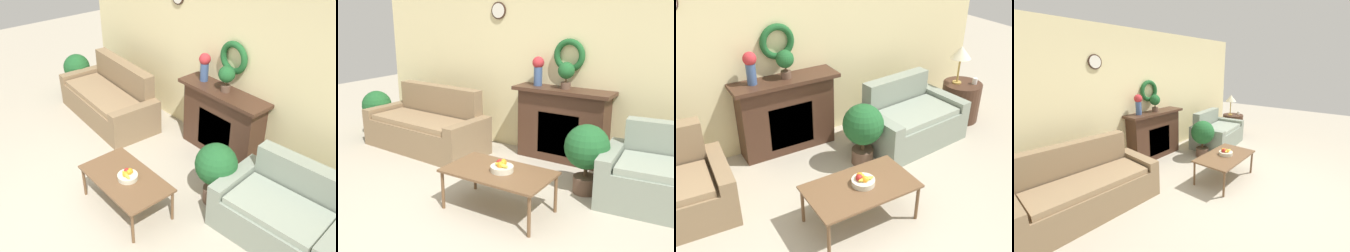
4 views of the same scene
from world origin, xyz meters
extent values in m
cube|color=beige|center=(0.00, 2.61, 1.35)|extent=(6.80, 0.06, 2.70)
torus|color=#1E5628|center=(0.06, 2.53, 1.47)|extent=(0.45, 0.08, 0.45)
cube|color=#42281C|center=(0.06, 2.41, 0.49)|extent=(1.27, 0.34, 0.99)
cube|color=black|center=(0.06, 2.25, 0.42)|extent=(0.61, 0.02, 0.59)
cube|color=orange|center=(0.06, 2.24, 0.34)|extent=(0.49, 0.01, 0.33)
cube|color=#42281C|center=(0.06, 2.37, 1.01)|extent=(1.41, 0.41, 0.05)
cube|color=#846B4C|center=(-1.03, 1.66, 0.29)|extent=(0.22, 0.87, 0.57)
cube|color=gray|center=(1.64, 1.61, 0.22)|extent=(1.14, 0.78, 0.43)
cube|color=gray|center=(1.60, 2.05, 0.43)|extent=(1.09, 0.30, 0.87)
cube|color=gray|center=(1.01, 1.65, 0.29)|extent=(0.26, 0.89, 0.57)
cube|color=gray|center=(2.25, 1.77, 0.29)|extent=(0.26, 0.89, 0.57)
cube|color=gray|center=(1.64, 1.61, 0.47)|extent=(1.09, 0.73, 0.08)
cube|color=brown|center=(0.13, 0.67, 0.44)|extent=(1.14, 0.65, 0.03)
cylinder|color=brown|center=(-0.40, 0.39, 0.21)|extent=(0.04, 0.04, 0.43)
cylinder|color=brown|center=(0.66, 0.39, 0.21)|extent=(0.04, 0.04, 0.43)
cylinder|color=brown|center=(-0.40, 0.96, 0.21)|extent=(0.04, 0.04, 0.43)
cylinder|color=brown|center=(0.66, 0.96, 0.21)|extent=(0.04, 0.04, 0.43)
cylinder|color=beige|center=(0.17, 0.68, 0.48)|extent=(0.24, 0.24, 0.06)
sphere|color=#B2231E|center=(0.13, 0.70, 0.54)|extent=(0.08, 0.08, 0.08)
sphere|color=orange|center=(0.15, 0.73, 0.53)|extent=(0.08, 0.08, 0.08)
sphere|color=orange|center=(0.16, 0.71, 0.53)|extent=(0.07, 0.07, 0.07)
sphere|color=orange|center=(0.17, 0.65, 0.53)|extent=(0.07, 0.07, 0.07)
ellipsoid|color=yellow|center=(0.18, 0.65, 0.54)|extent=(0.17, 0.06, 0.04)
cylinder|color=#42281C|center=(2.72, 1.85, 0.30)|extent=(0.59, 0.59, 0.60)
cylinder|color=#B28E42|center=(2.65, 1.91, 0.61)|extent=(0.13, 0.13, 0.02)
cylinder|color=#B28E42|center=(2.65, 1.91, 0.80)|extent=(0.03, 0.03, 0.37)
cone|color=beige|center=(2.65, 1.91, 1.08)|extent=(0.30, 0.30, 0.18)
cylinder|color=silver|center=(2.85, 1.75, 0.64)|extent=(0.07, 0.07, 0.09)
cylinder|color=#3D5684|center=(-0.35, 2.41, 1.17)|extent=(0.12, 0.12, 0.26)
sphere|color=#B72D33|center=(-0.35, 2.41, 1.36)|extent=(0.17, 0.17, 0.17)
cylinder|color=brown|center=(0.09, 2.39, 1.08)|extent=(0.13, 0.13, 0.09)
cylinder|color=#4C3823|center=(0.09, 2.39, 1.16)|extent=(0.02, 0.02, 0.06)
sphere|color=#1E5628|center=(0.09, 2.39, 1.29)|extent=(0.23, 0.23, 0.23)
cylinder|color=brown|center=(0.74, 1.58, 0.10)|extent=(0.28, 0.28, 0.20)
cylinder|color=#4C3823|center=(0.74, 1.58, 0.27)|extent=(0.05, 0.05, 0.14)
sphere|color=#1E5628|center=(0.74, 1.58, 0.57)|extent=(0.52, 0.52, 0.52)
camera|label=1|loc=(3.27, -1.30, 3.41)|focal=42.00mm
camera|label=2|loc=(2.24, -2.49, 2.06)|focal=42.00mm
camera|label=3|loc=(-1.63, -1.99, 2.93)|focal=42.00mm
camera|label=4|loc=(-3.23, -1.09, 2.01)|focal=24.00mm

